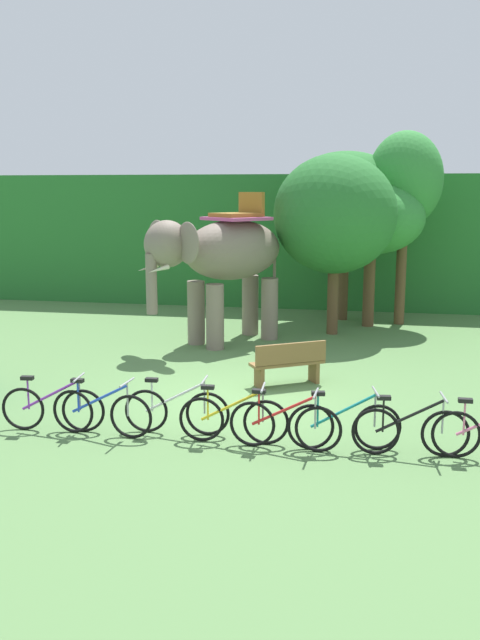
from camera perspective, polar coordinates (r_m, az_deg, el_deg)
The scene contains 15 objects.
ground_plane at distance 12.97m, azimuth -0.08°, elevation -6.49°, with size 80.00×80.00×0.00m, color #567F47.
foliage_hedge at distance 25.26m, azimuth 5.62°, elevation 6.88°, with size 36.00×6.00×4.32m, color #28702D.
tree_center_right at distance 18.45m, azimuth 7.86°, elevation 8.63°, with size 3.24×3.24×4.77m.
tree_left at distance 20.60m, azimuth 8.74°, elevation 10.69°, with size 3.25×3.25×4.94m.
tree_right at distance 19.71m, azimuth 10.81°, elevation 8.21°, with size 2.94×2.94×4.08m.
tree_far_right at distance 20.20m, azimuth 13.48°, elevation 11.09°, with size 2.10×2.10×5.46m.
elephant at distance 17.20m, azimuth -1.43°, elevation 5.27°, with size 3.48×3.87×3.78m.
bike_purple at distance 11.58m, azimuth -15.24°, elevation -7.03°, with size 1.71×0.52×0.92m.
bike_blue at distance 11.19m, azimuth -11.40°, elevation -7.48°, with size 1.71×0.52×0.92m.
bike_white at distance 11.10m, azimuth -5.28°, elevation -7.46°, with size 1.71×0.52×0.92m.
bike_yellow at distance 10.66m, azimuth -0.56°, elevation -8.18°, with size 1.71×0.52×0.92m.
bike_red at distance 10.44m, azimuth 3.72°, elevation -8.63°, with size 1.71×0.52×0.92m.
bike_teal at distance 10.52m, azimuth 8.60°, elevation -8.58°, with size 1.69×0.52×0.92m.
bike_black at distance 10.47m, azimuth 13.90°, elevation -8.88°, with size 1.71×0.52×0.92m.
wooden_bench at distance 13.69m, azimuth 4.04°, elevation -3.51°, with size 1.49×1.14×0.89m.
Camera 1 is at (2.39, -12.16, 3.85)m, focal length 38.68 mm.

